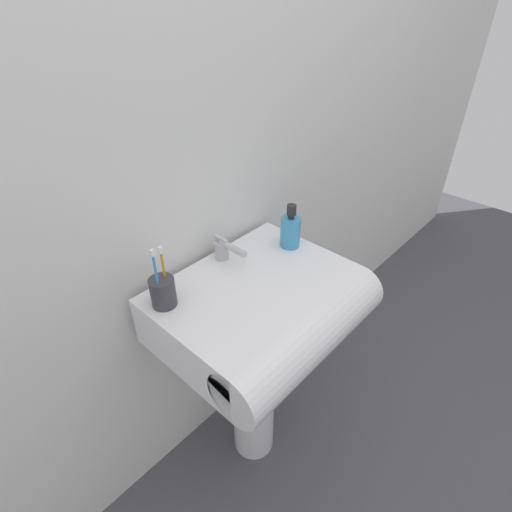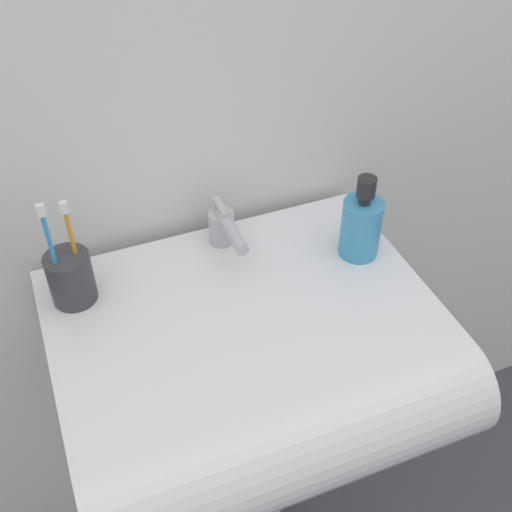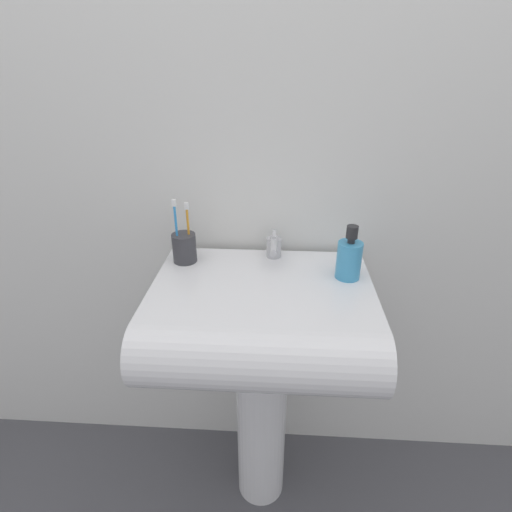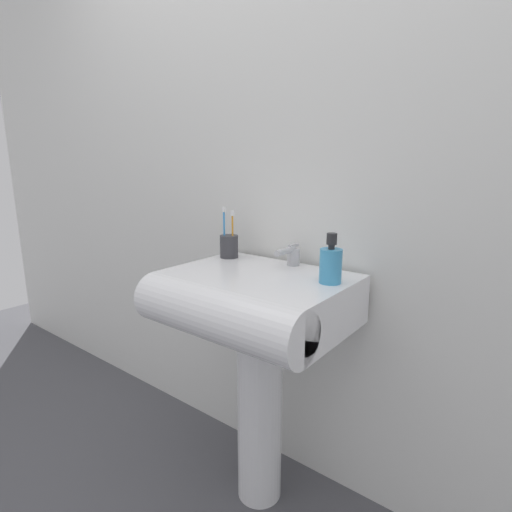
# 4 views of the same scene
# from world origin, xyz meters

# --- Properties ---
(wall_back) EXTENTS (5.00, 0.05, 2.40)m
(wall_back) POSITION_xyz_m (0.00, 0.25, 1.20)
(wall_back) COLOR silver
(wall_back) RESTS_ON ground
(sink_pedestal) EXTENTS (0.16, 0.16, 0.72)m
(sink_pedestal) POSITION_xyz_m (0.00, 0.00, 0.36)
(sink_pedestal) COLOR white
(sink_pedestal) RESTS_ON ground
(sink_basin) EXTENTS (0.61, 0.50, 0.17)m
(sink_basin) POSITION_xyz_m (0.00, -0.06, 0.80)
(sink_basin) COLOR white
(sink_basin) RESTS_ON sink_pedestal
(faucet) EXTENTS (0.05, 0.14, 0.08)m
(faucet) POSITION_xyz_m (0.03, 0.15, 0.92)
(faucet) COLOR #B7B7BC
(faucet) RESTS_ON sink_basin
(toothbrush_cup) EXTENTS (0.07, 0.07, 0.20)m
(toothbrush_cup) POSITION_xyz_m (-0.24, 0.12, 0.93)
(toothbrush_cup) COLOR #38383D
(toothbrush_cup) RESTS_ON sink_basin
(soap_bottle) EXTENTS (0.07, 0.07, 0.16)m
(soap_bottle) POSITION_xyz_m (0.24, 0.05, 0.94)
(soap_bottle) COLOR #3F99CC
(soap_bottle) RESTS_ON sink_basin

